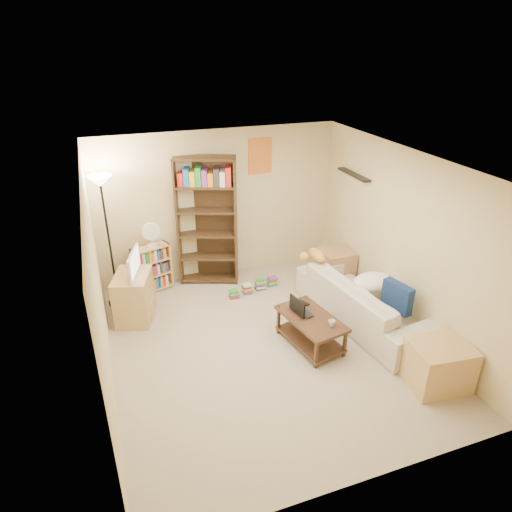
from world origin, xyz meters
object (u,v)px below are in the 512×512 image
at_px(coffee_table, 311,327).
at_px(floor_lamp, 104,204).
at_px(desk_fan, 151,234).
at_px(side_table, 336,267).
at_px(tall_bookshelf, 207,219).
at_px(laptop, 306,311).
at_px(end_cabinet, 438,365).
at_px(sofa, 364,301).
at_px(mug, 332,323).
at_px(short_bookshelf, 152,269).
at_px(tabby_cat, 315,255).
at_px(tv_stand, 134,297).
at_px(television, 129,264).

bearing_deg(coffee_table, floor_lamp, 129.61).
bearing_deg(desk_fan, side_table, -14.44).
bearing_deg(desk_fan, tall_bookshelf, 2.63).
xyz_separation_m(laptop, floor_lamp, (-2.35, 1.82, 1.19)).
bearing_deg(end_cabinet, tall_bookshelf, 119.13).
height_order(laptop, floor_lamp, floor_lamp).
height_order(sofa, desk_fan, desk_fan).
xyz_separation_m(tall_bookshelf, end_cabinet, (1.91, -3.43, -0.84)).
xyz_separation_m(laptop, tall_bookshelf, (-0.81, 2.06, 0.68)).
height_order(tall_bookshelf, desk_fan, tall_bookshelf).
bearing_deg(mug, end_cabinet, -45.70).
bearing_deg(short_bookshelf, coffee_table, -69.33).
height_order(laptop, end_cabinet, end_cabinet).
xyz_separation_m(coffee_table, desk_fan, (-1.74, 2.16, 0.73)).
height_order(tabby_cat, laptop, tabby_cat).
xyz_separation_m(laptop, desk_fan, (-1.72, 2.02, 0.56)).
relative_size(laptop, desk_fan, 0.87).
relative_size(short_bookshelf, desk_fan, 1.86).
bearing_deg(floor_lamp, tall_bookshelf, 8.72).
relative_size(tabby_cat, mug, 5.24).
relative_size(desk_fan, side_table, 0.71).
relative_size(mug, tv_stand, 0.14).
bearing_deg(side_table, tabby_cat, -149.83).
bearing_deg(laptop, desk_fan, 25.33).
relative_size(sofa, floor_lamp, 1.16).
distance_m(side_table, end_cabinet, 2.64).
relative_size(tall_bookshelf, desk_fan, 5.09).
distance_m(floor_lamp, end_cabinet, 4.89).
bearing_deg(mug, coffee_table, 119.70).
height_order(tv_stand, short_bookshelf, short_bookshelf).
bearing_deg(end_cabinet, short_bookshelf, 129.86).
xyz_separation_m(laptop, tv_stand, (-2.13, 1.30, -0.09)).
bearing_deg(television, mug, -109.30).
bearing_deg(tall_bookshelf, coffee_table, -49.39).
bearing_deg(sofa, laptop, 88.24).
height_order(sofa, television, television).
xyz_separation_m(laptop, mug, (0.17, -0.42, 0.03)).
relative_size(tabby_cat, coffee_table, 0.50).
bearing_deg(end_cabinet, coffee_table, 131.53).
bearing_deg(coffee_table, television, 135.43).
distance_m(sofa, tall_bookshelf, 2.78).
distance_m(mug, short_bookshelf, 3.15).
height_order(short_bookshelf, desk_fan, desk_fan).
bearing_deg(tv_stand, tabby_cat, 9.78).
relative_size(mug, desk_fan, 0.24).
relative_size(tabby_cat, end_cabinet, 0.78).
xyz_separation_m(sofa, television, (-3.13, 1.19, 0.57)).
bearing_deg(desk_fan, tabby_cat, -25.13).
height_order(sofa, tall_bookshelf, tall_bookshelf).
distance_m(television, short_bookshelf, 0.99).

